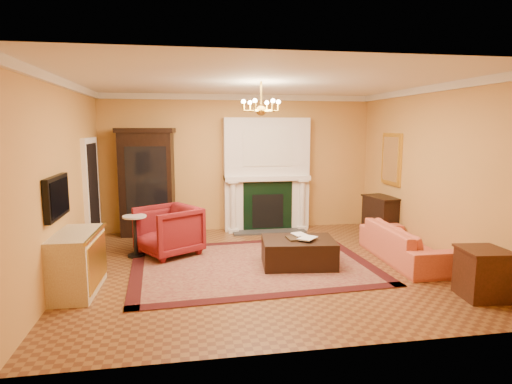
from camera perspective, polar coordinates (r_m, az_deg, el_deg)
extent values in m
cube|color=brown|center=(7.22, 0.64, -9.96)|extent=(6.00, 5.50, 0.02)
cube|color=silver|center=(6.88, 0.69, 14.60)|extent=(6.00, 5.50, 0.02)
cube|color=#B98A42|center=(9.61, -2.31, 3.88)|extent=(6.00, 0.02, 3.00)
cube|color=#B98A42|center=(4.24, 7.42, -2.23)|extent=(6.00, 0.02, 3.00)
cube|color=#B98A42|center=(7.01, -24.33, 1.36)|extent=(0.02, 5.50, 3.00)
cube|color=#B98A42|center=(8.00, 22.40, 2.29)|extent=(0.02, 5.50, 3.00)
cube|color=silver|center=(9.56, 1.40, 2.36)|extent=(1.90, 0.32, 2.50)
cube|color=silver|center=(9.35, 1.61, 5.91)|extent=(1.10, 0.01, 0.80)
cube|color=black|center=(9.50, 1.58, -1.95)|extent=(1.10, 0.02, 1.10)
cube|color=black|center=(9.51, 1.58, -2.55)|extent=(0.70, 0.02, 0.75)
cube|color=#333333|center=(9.50, 1.71, -5.23)|extent=(1.60, 0.50, 0.04)
cube|color=silver|center=(9.51, 1.47, 1.90)|extent=(1.90, 0.44, 0.10)
cylinder|color=silver|center=(9.36, -3.10, -1.87)|extent=(0.14, 0.14, 1.18)
cylinder|color=silver|center=(9.66, 6.13, -1.58)|extent=(0.14, 0.14, 1.18)
cube|color=silver|center=(9.55, -2.33, 12.50)|extent=(6.00, 0.08, 0.12)
cube|color=silver|center=(6.98, -24.67, 13.18)|extent=(0.08, 5.50, 0.12)
cube|color=silver|center=(7.96, 22.69, 12.64)|extent=(0.08, 5.50, 0.12)
cube|color=white|center=(8.70, -21.06, -0.17)|extent=(0.08, 1.05, 2.10)
cube|color=black|center=(8.70, -20.82, -0.36)|extent=(0.02, 0.85, 1.95)
cube|color=black|center=(6.44, -25.05, -0.61)|extent=(0.08, 0.95, 0.58)
cube|color=black|center=(6.43, -24.66, -0.60)|extent=(0.01, 0.85, 0.48)
cube|color=gold|center=(9.18, 17.61, 4.21)|extent=(0.05, 0.76, 1.05)
cube|color=white|center=(9.17, 17.46, 4.21)|extent=(0.01, 0.62, 0.90)
cylinder|color=gold|center=(6.87, 0.68, 12.86)|extent=(0.03, 0.03, 0.40)
sphere|color=gold|center=(6.85, 0.68, 10.78)|extent=(0.16, 0.16, 0.16)
sphere|color=#FFE5B2|center=(6.92, 3.01, 11.91)|extent=(0.07, 0.07, 0.07)
sphere|color=#FFE5B2|center=(7.12, 1.45, 11.82)|extent=(0.07, 0.07, 0.07)
sphere|color=#FFE5B2|center=(7.07, -0.82, 11.84)|extent=(0.07, 0.07, 0.07)
sphere|color=#FFE5B2|center=(6.81, -1.69, 11.96)|extent=(0.07, 0.07, 0.07)
sphere|color=#FFE5B2|center=(6.60, -0.15, 12.08)|extent=(0.07, 0.07, 0.07)
sphere|color=#FFE5B2|center=(6.65, 2.28, 12.04)|extent=(0.07, 0.07, 0.07)
cube|color=#4E101A|center=(7.28, -0.50, -9.67)|extent=(4.11, 3.18, 0.02)
cube|color=black|center=(9.33, -14.28, 0.95)|extent=(1.14, 0.62, 2.18)
imported|color=maroon|center=(7.88, -11.60, -4.77)|extent=(1.26, 1.28, 0.98)
cylinder|color=black|center=(8.03, -15.69, -8.14)|extent=(0.29, 0.29, 0.04)
cylinder|color=black|center=(7.94, -15.80, -5.68)|extent=(0.06, 0.06, 0.67)
cylinder|color=silver|center=(7.86, -15.90, -3.16)|extent=(0.42, 0.42, 0.03)
cube|color=beige|center=(6.54, -22.77, -8.66)|extent=(0.58, 1.16, 0.85)
imported|color=#D96245|center=(7.85, 19.31, -5.76)|extent=(0.66, 2.11, 0.82)
cube|color=#3D1B10|center=(6.62, 28.01, -9.71)|extent=(0.62, 0.62, 0.65)
cube|color=black|center=(9.22, 16.34, -3.40)|extent=(0.56, 0.83, 0.85)
cube|color=black|center=(7.22, 5.68, -7.97)|extent=(1.27, 0.99, 0.44)
cube|color=black|center=(7.18, 5.81, -6.14)|extent=(0.42, 0.33, 0.03)
imported|color=gray|center=(7.22, 5.13, -4.80)|extent=(0.20, 0.07, 0.27)
imported|color=gray|center=(7.10, 6.05, -4.85)|extent=(0.19, 0.18, 0.32)
cylinder|color=gray|center=(9.39, -2.56, 2.38)|extent=(0.11, 0.11, 0.09)
cone|color=#0F3810|center=(9.37, -2.57, 3.64)|extent=(0.15, 0.15, 0.33)
cylinder|color=gray|center=(9.66, 5.53, 2.54)|extent=(0.11, 0.11, 0.09)
cone|color=#0F3810|center=(9.64, 5.54, 3.83)|extent=(0.16, 0.16, 0.35)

